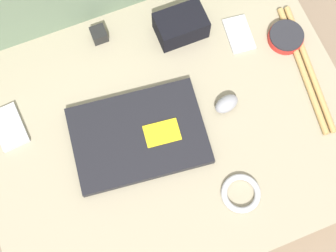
# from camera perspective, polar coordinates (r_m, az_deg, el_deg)

# --- Properties ---
(ground_plane) EXTENTS (8.00, 8.00, 0.00)m
(ground_plane) POSITION_cam_1_polar(r_m,az_deg,el_deg) (1.34, -0.00, -1.74)
(ground_plane) COLOR #7A6651
(couch_seat) EXTENTS (0.98, 0.76, 0.11)m
(couch_seat) POSITION_cam_1_polar(r_m,az_deg,el_deg) (1.28, -0.00, -1.04)
(couch_seat) COLOR gray
(couch_seat) RESTS_ON ground_plane
(laptop) EXTENTS (0.37, 0.27, 0.03)m
(laptop) POSITION_cam_1_polar(r_m,az_deg,el_deg) (1.21, -3.58, -1.20)
(laptop) COLOR black
(laptop) RESTS_ON couch_seat
(computer_mouse) EXTENTS (0.07, 0.06, 0.04)m
(computer_mouse) POSITION_cam_1_polar(r_m,az_deg,el_deg) (1.24, 7.13, 2.75)
(computer_mouse) COLOR gray
(computer_mouse) RESTS_ON couch_seat
(speaker_puck) EXTENTS (0.10, 0.10, 0.03)m
(speaker_puck) POSITION_cam_1_polar(r_m,az_deg,el_deg) (1.36, 14.18, 10.48)
(speaker_puck) COLOR red
(speaker_puck) RESTS_ON couch_seat
(phone_silver) EXTENTS (0.08, 0.12, 0.01)m
(phone_silver) POSITION_cam_1_polar(r_m,az_deg,el_deg) (1.29, -18.78, -0.14)
(phone_silver) COLOR #B7B7BC
(phone_silver) RESTS_ON couch_seat
(phone_black) EXTENTS (0.08, 0.12, 0.01)m
(phone_black) POSITION_cam_1_polar(r_m,az_deg,el_deg) (1.35, 8.63, 11.02)
(phone_black) COLOR #B7B7BC
(phone_black) RESTS_ON couch_seat
(camera_pouch) EXTENTS (0.14, 0.09, 0.07)m
(camera_pouch) POSITION_cam_1_polar(r_m,az_deg,el_deg) (1.31, 1.59, 12.15)
(camera_pouch) COLOR black
(camera_pouch) RESTS_ON couch_seat
(charger_brick) EXTENTS (0.04, 0.04, 0.04)m
(charger_brick) POSITION_cam_1_polar(r_m,az_deg,el_deg) (1.33, -8.42, 10.99)
(charger_brick) COLOR black
(charger_brick) RESTS_ON couch_seat
(cable_coil) EXTENTS (0.10, 0.10, 0.02)m
(cable_coil) POSITION_cam_1_polar(r_m,az_deg,el_deg) (1.19, 8.88, -8.11)
(cable_coil) COLOR #B2B2B7
(cable_coil) RESTS_ON couch_seat
(drumstick_pair) EXTENTS (0.09, 0.38, 0.02)m
(drumstick_pair) POSITION_cam_1_polar(r_m,az_deg,el_deg) (1.33, 16.45, 6.78)
(drumstick_pair) COLOR tan
(drumstick_pair) RESTS_ON couch_seat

